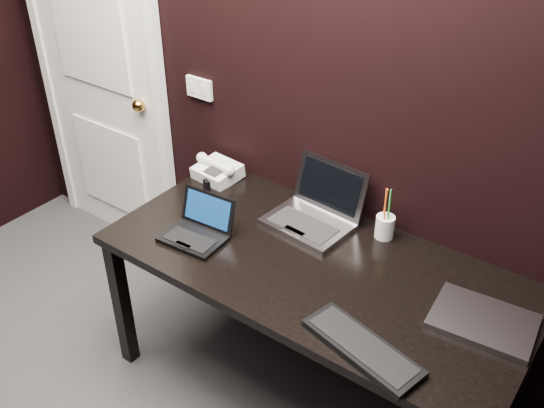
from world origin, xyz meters
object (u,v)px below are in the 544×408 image
Objects in this scene: desk at (313,277)px; netbook at (197,230)px; desk_phone at (217,170)px; door at (99,72)px; mobile_phone at (206,191)px; ext_keyboard at (362,347)px; pen_cup at (385,226)px; closed_laptop at (483,321)px; silver_laptop at (314,214)px.

desk is 0.52m from netbook.
desk_phone is (-0.73, 0.27, 0.12)m from desk.
door reaches higher than mobile_phone.
ext_keyboard is at bearing -18.40° from door.
ext_keyboard is (0.87, -0.16, -0.02)m from netbook.
door reaches higher than ext_keyboard.
door is 9.22× the size of pen_cup.
closed_laptop is at bearing -2.52° from mobile_phone.
desk_phone is (-1.39, 0.21, 0.03)m from closed_laptop.
pen_cup is (-0.52, 0.26, 0.04)m from closed_laptop.
netbook is at bearing -163.34° from desk.
pen_cup reaches higher than netbook.
silver_laptop is (1.50, -0.15, -0.26)m from door.
silver_laptop reaches higher than pen_cup.
netbook is 0.88m from ext_keyboard.
desk is (1.65, -0.38, -0.38)m from door.
door is 7.84× the size of netbook.
desk_phone is at bearing -177.06° from pen_cup.
netbook reaches higher than closed_laptop.
desk is 6.23× the size of netbook.
pen_cup reaches higher than mobile_phone.
silver_laptop is at bearing 12.61° from mobile_phone.
pen_cup is (0.63, 0.46, 0.02)m from netbook.
desk_phone is 0.17m from mobile_phone.
mobile_phone is (-1.04, 0.41, 0.02)m from ext_keyboard.
pen_cup is (0.87, 0.04, 0.01)m from desk_phone.
desk is 0.67m from closed_laptop.
pen_cup is (1.79, -0.06, -0.25)m from door.
ext_keyboard is 1.83× the size of desk_phone.
ext_keyboard is (0.53, -0.53, -0.03)m from silver_laptop.
ext_keyboard is at bearing -38.19° from desk.
silver_laptop is 0.75m from ext_keyboard.
desk_phone reaches higher than mobile_phone.
ext_keyboard is 1.12m from mobile_phone.
door is 1.06m from mobile_phone.
netbook is 0.48m from desk_phone.
mobile_phone is at bearing -14.82° from door.
door is at bearing 178.09° from pen_cup.
ext_keyboard is 0.45m from closed_laptop.
desk_phone is at bearing -6.50° from door.
mobile_phone is (-1.32, 0.06, 0.02)m from closed_laptop.
mobile_phone is (0.99, -0.26, -0.27)m from door.
closed_laptop is at bearing -8.77° from desk_phone.
pen_cup is at bearing 65.57° from desk.
ext_keyboard is at bearing -68.84° from pen_cup.
netbook is 0.73× the size of silver_laptop.
ext_keyboard is (2.03, -0.68, -0.29)m from door.
mobile_phone is at bearing 124.60° from netbook.
pen_cup is (-0.24, 0.62, 0.04)m from ext_keyboard.
netbook is at bearing -24.06° from door.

